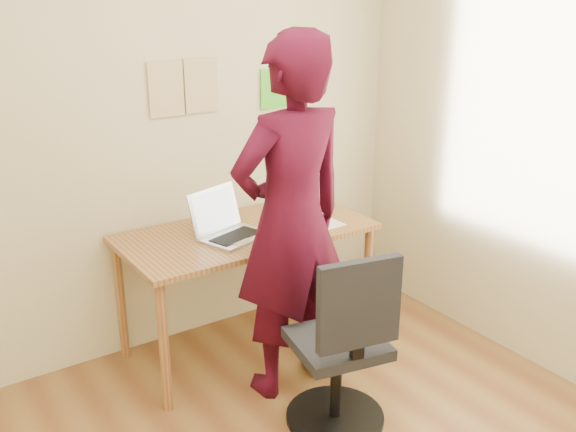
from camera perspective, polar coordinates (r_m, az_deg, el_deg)
room at (r=2.05m, az=3.55°, el=0.61°), size 3.58×3.58×2.78m
desk at (r=3.62m, az=-3.72°, el=-2.52°), size 1.40×0.70×0.74m
laptop at (r=3.49m, az=-5.37°, el=-0.98°), size 0.42×0.40×0.25m
paper_sheet at (r=3.71m, az=2.78°, el=-0.49°), size 0.20×0.28×0.00m
phone at (r=3.57m, az=1.81°, el=-1.27°), size 0.12×0.14×0.01m
wall_note_left at (r=3.60m, az=-10.72°, el=11.01°), size 0.21×0.00×0.30m
wall_note_mid at (r=3.68m, az=-7.76°, el=11.42°), size 0.21×0.00×0.30m
wall_note_right at (r=3.92m, az=-1.28°, el=11.25°), size 0.18×0.00×0.24m
office_chair at (r=3.07m, az=4.89°, el=-12.21°), size 0.48×0.50×0.93m
person at (r=3.17m, az=0.28°, el=-0.46°), size 0.70×0.48×1.85m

